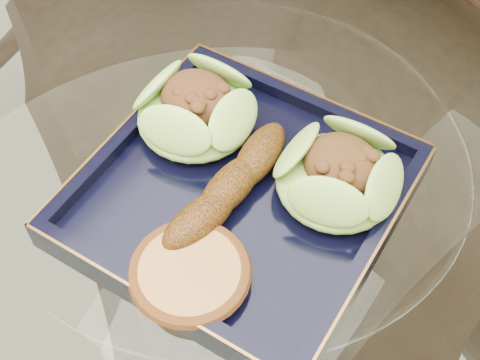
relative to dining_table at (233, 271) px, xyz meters
The scene contains 7 objects.
dining_table is the anchor object (origin of this frame).
dining_chair 0.37m from the dining_table, 107.77° to the left, with size 0.58×0.58×1.02m.
navy_plate 0.18m from the dining_table, 31.07° to the right, with size 0.27×0.27×0.02m, color black.
lettuce_wrap_left 0.22m from the dining_table, 154.82° to the left, with size 0.11×0.11×0.04m, color #68A12E.
lettuce_wrap_right 0.23m from the dining_table, 25.75° to the left, with size 0.11×0.11×0.04m, color olive.
roasted_plantain 0.20m from the dining_table, 53.95° to the right, with size 0.16×0.03×0.03m, color #562F09.
crumb_patty 0.22m from the dining_table, 71.08° to the right, with size 0.09×0.09×0.02m, color #AB7F39.
Camera 1 is at (0.23, -0.30, 1.28)m, focal length 50.00 mm.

